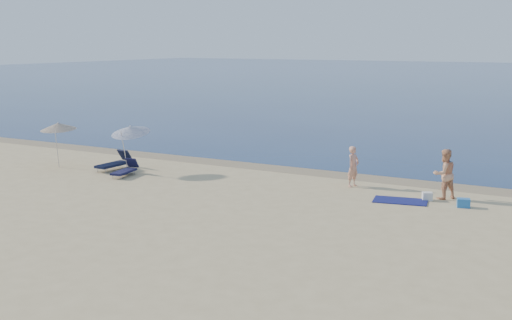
% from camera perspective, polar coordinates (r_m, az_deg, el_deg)
% --- Properties ---
extents(wet_sand_strip, '(240.00, 1.60, 0.00)m').
position_cam_1_polar(wet_sand_strip, '(28.20, 5.54, -1.11)').
color(wet_sand_strip, '#847254').
rests_on(wet_sand_strip, ground).
extents(person_left, '(0.53, 0.67, 1.61)m').
position_cam_1_polar(person_left, '(25.52, 8.64, -0.58)').
color(person_left, tan).
rests_on(person_left, ground).
extents(person_right, '(1.12, 1.13, 1.84)m').
position_cam_1_polar(person_right, '(24.22, 16.39, -1.20)').
color(person_right, tan).
rests_on(person_right, ground).
extents(beach_towel, '(2.05, 1.38, 0.03)m').
position_cam_1_polar(beach_towel, '(23.64, 12.70, -3.56)').
color(beach_towel, '#0F124E').
rests_on(beach_towel, ground).
extents(white_bag, '(0.44, 0.41, 0.30)m').
position_cam_1_polar(white_bag, '(23.98, 14.98, -3.13)').
color(white_bag, silver).
rests_on(white_bag, ground).
extents(blue_cooler, '(0.50, 0.42, 0.31)m').
position_cam_1_polar(blue_cooler, '(23.34, 17.96, -3.65)').
color(blue_cooler, '#2168B7').
rests_on(blue_cooler, ground).
extents(umbrella_near, '(1.87, 1.89, 2.24)m').
position_cam_1_polar(umbrella_near, '(28.39, -11.11, 2.66)').
color(umbrella_near, silver).
rests_on(umbrella_near, ground).
extents(umbrella_far, '(1.66, 1.68, 2.14)m').
position_cam_1_polar(umbrella_far, '(30.37, -17.18, 2.88)').
color(umbrella_far, silver).
rests_on(umbrella_far, ground).
extents(lounger_left, '(0.69, 1.88, 0.82)m').
position_cam_1_polar(lounger_left, '(29.38, -12.45, -0.25)').
color(lounger_left, '#121833').
rests_on(lounger_left, ground).
extents(lounger_right, '(0.76, 1.63, 0.69)m').
position_cam_1_polar(lounger_right, '(27.90, -11.55, -0.88)').
color(lounger_right, '#141539').
rests_on(lounger_right, ground).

